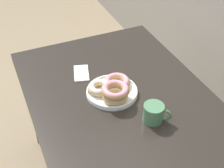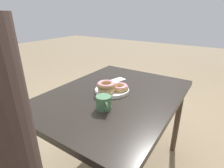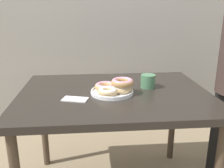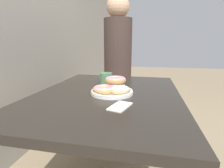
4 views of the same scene
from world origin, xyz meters
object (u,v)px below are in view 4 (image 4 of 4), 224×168
(person_figure, at_px, (118,66))
(dining_table, at_px, (108,104))
(coffee_mug, at_px, (106,78))
(donut_plate, at_px, (113,87))
(napkin, at_px, (120,106))

(person_figure, bearing_deg, dining_table, -174.06)
(dining_table, xyz_separation_m, person_figure, (0.86, 0.09, 0.13))
(dining_table, relative_size, person_figure, 0.77)
(coffee_mug, bearing_deg, donut_plate, -156.31)
(donut_plate, xyz_separation_m, person_figure, (0.87, 0.12, 0.02))
(dining_table, xyz_separation_m, napkin, (-0.23, -0.12, 0.08))
(donut_plate, height_order, coffee_mug, donut_plate)
(napkin, bearing_deg, person_figure, 10.65)
(dining_table, relative_size, coffee_mug, 10.06)
(dining_table, distance_m, donut_plate, 0.12)
(dining_table, bearing_deg, donut_plate, -98.75)
(dining_table, height_order, donut_plate, donut_plate)
(coffee_mug, bearing_deg, person_figure, 2.08)
(donut_plate, relative_size, coffee_mug, 2.42)
(dining_table, height_order, napkin, napkin)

